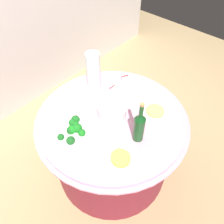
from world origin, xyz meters
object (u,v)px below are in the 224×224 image
at_px(serving_tongs, 130,90).
at_px(decorative_fruit_vase, 94,74).
at_px(food_plate_noodles, 155,112).
at_px(label_placard_mid, 125,77).
at_px(food_plate_fried_egg, 121,159).
at_px(plate_stack, 112,112).
at_px(broccoli_bowl, 72,132).
at_px(label_placard_front, 112,88).
at_px(food_plate_rice, 82,103).
at_px(wine_bottle, 139,126).

bearing_deg(serving_tongs, decorative_fruit_vase, 127.36).
bearing_deg(food_plate_noodles, label_placard_mid, 70.11).
bearing_deg(food_plate_fried_egg, decorative_fruit_vase, 57.84).
bearing_deg(plate_stack, broccoli_bowl, 165.70).
xyz_separation_m(broccoli_bowl, food_plate_fried_egg, (0.07, -0.37, -0.03)).
height_order(label_placard_front, label_placard_mid, same).
xyz_separation_m(broccoli_bowl, serving_tongs, (0.63, 0.00, -0.04)).
distance_m(broccoli_bowl, decorative_fruit_vase, 0.52).
relative_size(serving_tongs, food_plate_rice, 0.76).
xyz_separation_m(wine_bottle, food_plate_rice, (-0.03, 0.52, -0.11)).
bearing_deg(food_plate_rice, food_plate_noodles, -57.26).
distance_m(broccoli_bowl, label_placard_mid, 0.72).
height_order(food_plate_rice, label_placard_front, label_placard_front).
relative_size(plate_stack, wine_bottle, 0.62).
xyz_separation_m(decorative_fruit_vase, food_plate_fried_egg, (-0.38, -0.60, -0.13)).
distance_m(serving_tongs, label_placard_mid, 0.14).
distance_m(plate_stack, serving_tongs, 0.33).
bearing_deg(plate_stack, label_placard_mid, 26.61).
bearing_deg(food_plate_fried_egg, food_plate_noodles, 8.10).
bearing_deg(food_plate_rice, label_placard_mid, -7.19).
bearing_deg(label_placard_front, food_plate_rice, 166.56).
bearing_deg(decorative_fruit_vase, food_plate_fried_egg, -122.16).
height_order(food_plate_fried_egg, food_plate_rice, food_plate_fried_egg).
xyz_separation_m(serving_tongs, food_plate_rice, (-0.38, 0.17, 0.01)).
height_order(food_plate_noodles, label_placard_mid, label_placard_mid).
height_order(food_plate_fried_egg, label_placard_front, label_placard_front).
relative_size(food_plate_rice, label_placard_front, 4.00).
relative_size(food_plate_noodles, label_placard_front, 4.00).
distance_m(plate_stack, food_plate_rice, 0.27).
bearing_deg(label_placard_mid, broccoli_bowl, -170.56).
bearing_deg(food_plate_rice, food_plate_fried_egg, -108.07).
relative_size(wine_bottle, label_placard_front, 6.11).
bearing_deg(label_placard_front, decorative_fruit_vase, 122.65).
height_order(decorative_fruit_vase, food_plate_noodles, decorative_fruit_vase).
height_order(serving_tongs, food_plate_rice, food_plate_rice).
relative_size(decorative_fruit_vase, food_plate_rice, 1.55).
bearing_deg(serving_tongs, label_placard_front, 132.16).
bearing_deg(food_plate_noodles, wine_bottle, -171.04).
bearing_deg(serving_tongs, food_plate_rice, 155.21).
bearing_deg(decorative_fruit_vase, broccoli_bowl, -152.78).
bearing_deg(wine_bottle, food_plate_rice, 93.73).
relative_size(broccoli_bowl, food_plate_fried_egg, 1.27).
distance_m(broccoli_bowl, food_plate_noodles, 0.64).
xyz_separation_m(serving_tongs, label_placard_mid, (0.08, 0.12, 0.03)).
xyz_separation_m(food_plate_rice, food_plate_noodles, (0.31, -0.48, -0.00)).
distance_m(food_plate_noodles, label_placard_mid, 0.45).
relative_size(decorative_fruit_vase, food_plate_noodles, 1.55).
xyz_separation_m(wine_bottle, food_plate_noodles, (0.27, 0.04, -0.12)).
distance_m(food_plate_fried_egg, food_plate_noodles, 0.49).
relative_size(broccoli_bowl, decorative_fruit_vase, 0.82).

